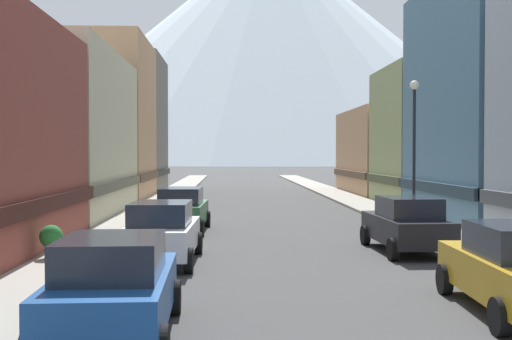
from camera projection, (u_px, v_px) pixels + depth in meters
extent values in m
cube|color=gray|center=(159.00, 203.00, 39.80)|extent=(2.50, 100.00, 0.15)
cube|color=gray|center=(359.00, 203.00, 40.31)|extent=(2.50, 100.00, 0.15)
cube|color=beige|center=(29.00, 134.00, 32.31)|extent=(8.90, 13.37, 8.27)
cube|color=#595444|center=(30.00, 184.00, 32.38)|extent=(9.20, 13.37, 0.50)
cube|color=tan|center=(77.00, 120.00, 44.30)|extent=(9.84, 9.74, 11.04)
cube|color=brown|center=(77.00, 176.00, 44.40)|extent=(10.14, 9.74, 0.50)
cube|color=#66605B|center=(126.00, 124.00, 53.93)|extent=(6.16, 9.35, 11.27)
cube|color=#2D2B29|center=(126.00, 172.00, 54.04)|extent=(6.46, 9.35, 0.50)
cube|color=#8C9966|center=(449.00, 137.00, 39.11)|extent=(8.06, 8.14, 8.39)
cube|color=#3F442D|center=(449.00, 179.00, 39.17)|extent=(8.36, 8.14, 0.50)
cube|color=tan|center=(389.00, 152.00, 50.16)|extent=(6.16, 12.96, 6.56)
cube|color=brown|center=(388.00, 174.00, 50.20)|extent=(6.46, 12.96, 0.50)
cube|color=#19478C|center=(114.00, 296.00, 10.83)|extent=(1.95, 4.44, 0.80)
cube|color=#1E232D|center=(112.00, 256.00, 10.57)|extent=(1.65, 2.24, 0.64)
cylinder|color=black|center=(80.00, 299.00, 12.43)|extent=(0.24, 0.69, 0.68)
cylinder|color=black|center=(175.00, 297.00, 12.55)|extent=(0.24, 0.69, 0.68)
cube|color=silver|center=(162.00, 237.00, 18.47)|extent=(1.97, 4.45, 0.80)
cube|color=#1E232D|center=(161.00, 213.00, 18.20)|extent=(1.66, 2.25, 0.64)
cylinder|color=black|center=(140.00, 243.00, 20.12)|extent=(0.24, 0.69, 0.68)
cylinder|color=black|center=(198.00, 243.00, 20.14)|extent=(0.24, 0.69, 0.68)
cylinder|color=black|center=(119.00, 261.00, 16.82)|extent=(0.24, 0.69, 0.68)
cylinder|color=black|center=(189.00, 261.00, 16.84)|extent=(0.24, 0.69, 0.68)
cube|color=#265933|center=(182.00, 213.00, 26.07)|extent=(2.02, 4.47, 0.80)
cube|color=#1E232D|center=(181.00, 196.00, 25.80)|extent=(1.69, 2.26, 0.64)
cylinder|color=black|center=(165.00, 219.00, 27.73)|extent=(0.25, 0.69, 0.68)
cylinder|color=black|center=(207.00, 219.00, 27.73)|extent=(0.25, 0.69, 0.68)
cylinder|color=black|center=(153.00, 227.00, 24.43)|extent=(0.25, 0.69, 0.68)
cylinder|color=black|center=(201.00, 227.00, 24.43)|extent=(0.25, 0.69, 0.68)
cylinder|color=black|center=(445.00, 279.00, 14.34)|extent=(0.25, 0.69, 0.68)
cylinder|color=black|center=(500.00, 317.00, 11.04)|extent=(0.25, 0.69, 0.68)
cube|color=black|center=(406.00, 229.00, 20.53)|extent=(1.99, 4.46, 0.80)
cube|color=#1E232D|center=(409.00, 207.00, 20.26)|extent=(1.67, 2.25, 0.64)
cylinder|color=black|center=(365.00, 235.00, 22.12)|extent=(0.24, 0.69, 0.68)
cylinder|color=black|center=(417.00, 235.00, 22.26)|extent=(0.24, 0.69, 0.68)
cylinder|color=black|center=(393.00, 249.00, 18.83)|extent=(0.24, 0.69, 0.68)
cylinder|color=black|center=(454.00, 249.00, 18.97)|extent=(0.24, 0.69, 0.68)
cylinder|color=#4C4C51|center=(51.00, 252.00, 18.50)|extent=(0.37, 0.37, 0.34)
sphere|color=#246B2E|center=(51.00, 237.00, 18.49)|extent=(0.67, 0.67, 0.67)
cylinder|color=black|center=(414.00, 160.00, 25.04)|extent=(0.12, 0.12, 5.50)
sphere|color=white|center=(414.00, 85.00, 24.96)|extent=(0.36, 0.36, 0.36)
cone|color=silver|center=(269.00, 49.00, 264.20)|extent=(216.12, 216.12, 92.93)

